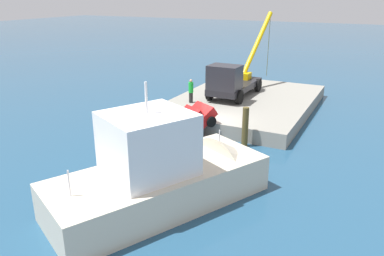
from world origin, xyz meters
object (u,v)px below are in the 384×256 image
at_px(crane_truck, 233,80).
at_px(moored_yacht, 184,179).
at_px(salvaged_car, 183,130).
at_px(dock_worker, 191,91).

relative_size(crane_truck, moored_yacht, 0.81).
bearing_deg(crane_truck, salvaged_car, -1.94).
relative_size(dock_worker, salvaged_car, 0.40).
xyz_separation_m(dock_worker, moored_yacht, (10.36, 4.97, -1.01)).
height_order(crane_truck, moored_yacht, crane_truck).
bearing_deg(moored_yacht, crane_truck, -167.52).
height_order(crane_truck, salvaged_car, crane_truck).
bearing_deg(crane_truck, dock_worker, -37.95).
bearing_deg(salvaged_car, moored_yacht, 28.65).
distance_m(dock_worker, salvaged_car, 5.11).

